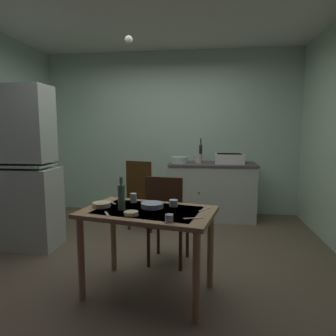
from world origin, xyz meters
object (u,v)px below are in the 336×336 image
Objects in this scene: dining_table at (148,222)px; serving_bowl_wide at (131,214)px; glass_bottle at (121,196)px; chair_far_side at (167,219)px; mixing_bowl_counter at (179,160)px; chair_by_counter at (143,194)px; mug_tall at (133,198)px; hutch_cabinet at (17,173)px; hand_pump at (201,152)px; sink_basin at (229,158)px.

serving_bowl_wide reaches higher than dining_table.
chair_far_side is at bearing 62.25° from glass_bottle.
dining_table is 0.32m from glass_bottle.
chair_by_counter is at bearing -126.63° from mixing_bowl_counter.
mug_tall is 0.30× the size of glass_bottle.
mixing_bowl_counter is 1.76m from chair_far_side.
hutch_cabinet is at bearing 150.68° from glass_bottle.
mug_tall is at bearing -81.09° from chair_by_counter.
hand_pump reaches higher than mixing_bowl_counter.
hand_pump is at bearing 80.42° from chair_far_side.
dining_table is 0.24m from serving_bowl_wide.
chair_far_side is at bearing 75.90° from serving_bowl_wide.
sink_basin is 0.46m from hand_pump.
chair_by_counter is (-0.40, 1.64, -0.13)m from dining_table.
hutch_cabinet is 2.30m from mixing_bowl_counter.
hand_pump is 2.21m from mug_tall.
sink_basin is 1.48m from chair_by_counter.
chair_by_counter is at bearing 98.91° from mug_tall.
sink_basin is 1.64× the size of mixing_bowl_counter.
hand_pump reaches higher than mug_tall.
mug_tall is (-0.18, 0.24, 0.15)m from dining_table.
mixing_bowl_counter and chair_by_counter have the same top height.
serving_bowl_wide is (-0.16, -2.44, -0.18)m from mixing_bowl_counter.
hutch_cabinet reaches higher than chair_by_counter.
hand_pump is at bearing 80.61° from dining_table.
chair_by_counter reaches higher than chair_far_side.
chair_by_counter is 1.86m from serving_bowl_wide.
dining_table is at bearing -91.46° from mixing_bowl_counter.
chair_far_side is at bearing -8.55° from hutch_cabinet.
hutch_cabinet is 6.76× the size of glass_bottle.
glass_bottle is at bearing -114.34° from sink_basin.
sink_basin is at bearing 3.68° from mixing_bowl_counter.
chair_far_side is 11.08× the size of mug_tall.
mixing_bowl_counter is 2.45m from serving_bowl_wide.
hand_pump is at bearing 35.35° from hutch_cabinet.
hand_pump is 0.32× the size of dining_table.
hutch_cabinet is 2.63m from hand_pump.
dining_table is (-0.84, -2.31, -0.33)m from sink_basin.
glass_bottle is (1.53, -0.86, -0.04)m from hutch_cabinet.
chair_far_side is 0.51m from mug_tall.
mug_tall is (-1.02, -2.07, -0.18)m from sink_basin.
hutch_cabinet is 2.98m from sink_basin.
serving_bowl_wide is (-0.19, -0.74, 0.26)m from chair_far_side.
hand_pump is 4.53× the size of mug_tall.
glass_bottle is (-0.61, -2.38, -0.20)m from hand_pump.
hand_pump reaches higher than serving_bowl_wide.
glass_bottle reaches higher than mug_tall.
hand_pump is at bearing 42.07° from chair_by_counter.
dining_table is 10.54× the size of serving_bowl_wide.
chair_far_side is (-0.30, -1.80, -0.56)m from hand_pump.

